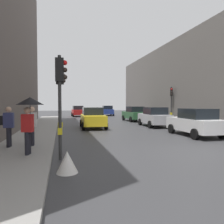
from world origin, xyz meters
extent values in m
plane|color=#38383A|center=(0.00, 0.00, 0.00)|extent=(120.00, 120.00, 0.00)
cube|color=gray|center=(-7.15, 6.00, 0.08)|extent=(2.56, 40.00, 0.16)
cylinder|color=#2D2D2D|center=(5.57, 12.05, 1.91)|extent=(0.12, 0.12, 3.83)
cube|color=black|center=(5.57, 12.05, 3.31)|extent=(0.34, 0.37, 0.84)
cube|color=yellow|center=(5.57, 12.05, 1.05)|extent=(0.25, 0.23, 0.24)
sphere|color=red|center=(5.49, 11.88, 3.57)|extent=(0.18, 0.18, 0.18)
sphere|color=#2D231E|center=(5.49, 11.88, 3.31)|extent=(0.18, 0.18, 0.18)
sphere|color=#2D231E|center=(5.49, 11.88, 3.05)|extent=(0.18, 0.18, 0.18)
cylinder|color=#2D2D2D|center=(-5.57, 0.20, 1.91)|extent=(0.12, 0.12, 3.81)
cube|color=black|center=(-5.57, 0.20, 3.29)|extent=(0.31, 0.25, 0.84)
cube|color=yellow|center=(-5.57, 0.20, 1.05)|extent=(0.17, 0.21, 0.24)
sphere|color=red|center=(-5.38, 0.19, 3.55)|extent=(0.18, 0.18, 0.18)
sphere|color=#2D231E|center=(-5.38, 0.19, 3.29)|extent=(0.18, 0.18, 0.18)
sphere|color=#2D231E|center=(-5.38, 0.19, 3.03)|extent=(0.18, 0.18, 0.18)
cylinder|color=#2D2D2D|center=(-5.57, 2.65, 1.96)|extent=(0.12, 0.12, 3.92)
cube|color=black|center=(-5.57, 2.65, 3.40)|extent=(0.37, 0.35, 0.84)
cube|color=yellow|center=(-5.57, 2.65, 1.05)|extent=(0.23, 0.25, 0.24)
sphere|color=red|center=(-5.40, 2.57, 3.66)|extent=(0.18, 0.18, 0.18)
sphere|color=#2D231E|center=(-5.40, 2.57, 3.40)|extent=(0.18, 0.18, 0.18)
sphere|color=#2D231E|center=(-5.40, 2.57, 3.14)|extent=(0.18, 0.18, 0.18)
cube|color=#2D6038|center=(3.00, 16.23, 0.72)|extent=(1.90, 4.24, 0.80)
cube|color=black|center=(3.00, 15.98, 1.44)|extent=(1.65, 2.04, 0.64)
cylinder|color=black|center=(2.07, 17.56, 0.32)|extent=(0.24, 0.65, 0.64)
cylinder|color=black|center=(3.86, 17.60, 0.32)|extent=(0.24, 0.65, 0.64)
cylinder|color=black|center=(2.13, 14.86, 0.32)|extent=(0.24, 0.65, 0.64)
cylinder|color=black|center=(3.93, 14.90, 0.32)|extent=(0.24, 0.65, 0.64)
cube|color=#BCBCC1|center=(2.73, 10.04, 0.72)|extent=(2.02, 4.29, 0.80)
cube|color=black|center=(2.72, 9.79, 1.44)|extent=(1.71, 2.08, 0.64)
cylinder|color=black|center=(1.90, 11.44, 0.32)|extent=(0.25, 0.65, 0.64)
cylinder|color=black|center=(3.70, 11.34, 0.32)|extent=(0.25, 0.65, 0.64)
cylinder|color=black|center=(1.76, 8.74, 0.32)|extent=(0.25, 0.65, 0.64)
cylinder|color=black|center=(3.56, 8.65, 0.32)|extent=(0.25, 0.65, 0.64)
cube|color=navy|center=(2.48, 29.11, 0.72)|extent=(2.12, 4.33, 0.80)
cube|color=black|center=(2.46, 28.86, 1.44)|extent=(1.75, 2.12, 0.64)
cylinder|color=black|center=(1.68, 30.53, 0.32)|extent=(0.27, 0.66, 0.64)
cylinder|color=black|center=(3.48, 30.39, 0.32)|extent=(0.27, 0.66, 0.64)
cylinder|color=black|center=(1.47, 27.83, 0.32)|extent=(0.27, 0.66, 0.64)
cylinder|color=black|center=(3.27, 27.70, 0.32)|extent=(0.27, 0.66, 0.64)
cube|color=yellow|center=(-2.92, 10.03, 0.72)|extent=(1.93, 4.25, 0.80)
cube|color=black|center=(-2.91, 10.28, 1.44)|extent=(1.66, 2.05, 0.64)
cylinder|color=black|center=(-2.06, 8.65, 0.32)|extent=(0.24, 0.65, 0.64)
cylinder|color=black|center=(-3.86, 8.71, 0.32)|extent=(0.24, 0.65, 0.64)
cylinder|color=black|center=(-1.98, 11.35, 0.32)|extent=(0.24, 0.65, 0.64)
cylinder|color=black|center=(-3.78, 11.40, 0.32)|extent=(0.24, 0.65, 0.64)
cube|color=silver|center=(2.85, 4.19, 0.72)|extent=(1.83, 4.21, 0.80)
cube|color=black|center=(2.85, 3.94, 1.44)|extent=(1.62, 2.01, 0.64)
cylinder|color=black|center=(1.96, 5.55, 0.32)|extent=(0.22, 0.64, 0.64)
cylinder|color=black|center=(3.76, 5.54, 0.32)|extent=(0.22, 0.64, 0.64)
cylinder|color=black|center=(1.94, 2.85, 0.32)|extent=(0.22, 0.64, 0.64)
cylinder|color=black|center=(3.74, 2.84, 0.32)|extent=(0.22, 0.64, 0.64)
cube|color=red|center=(-2.83, 27.43, 0.72)|extent=(1.92, 4.25, 0.80)
cube|color=black|center=(-2.84, 27.68, 1.44)|extent=(1.65, 2.04, 0.64)
cylinder|color=black|center=(-1.90, 26.10, 0.32)|extent=(0.24, 0.65, 0.64)
cylinder|color=black|center=(-3.70, 26.05, 0.32)|extent=(0.24, 0.65, 0.64)
cylinder|color=black|center=(-1.97, 28.80, 0.32)|extent=(0.24, 0.65, 0.64)
cylinder|color=black|center=(-3.77, 28.75, 0.32)|extent=(0.24, 0.65, 0.64)
cylinder|color=black|center=(-6.73, 0.71, 0.58)|extent=(0.16, 0.16, 0.85)
cylinder|color=black|center=(-6.76, 0.52, 0.58)|extent=(0.16, 0.16, 0.85)
cube|color=red|center=(-6.74, 0.61, 1.34)|extent=(0.44, 0.33, 0.66)
sphere|color=tan|center=(-6.74, 0.61, 1.81)|extent=(0.24, 0.24, 0.24)
cylinder|color=black|center=(-6.65, 0.60, 1.59)|extent=(0.02, 0.02, 0.90)
cone|color=black|center=(-6.65, 0.60, 2.16)|extent=(1.00, 1.00, 0.28)
cylinder|color=black|center=(-6.81, 2.50, 0.58)|extent=(0.16, 0.16, 0.85)
cylinder|color=black|center=(-6.81, 2.30, 0.58)|extent=(0.16, 0.16, 0.85)
cube|color=silver|center=(-6.81, 2.40, 1.34)|extent=(0.40, 0.26, 0.66)
sphere|color=tan|center=(-6.81, 2.40, 1.81)|extent=(0.24, 0.24, 0.24)
cube|color=black|center=(-7.11, 2.40, 1.34)|extent=(0.20, 0.28, 0.40)
cylinder|color=black|center=(-7.76, 2.38, 0.58)|extent=(0.16, 0.16, 0.85)
cylinder|color=black|center=(-7.77, 2.18, 0.58)|extent=(0.16, 0.16, 0.85)
cube|color=navy|center=(-7.76, 2.28, 1.34)|extent=(0.41, 0.28, 0.66)
sphere|color=tan|center=(-7.76, 2.28, 1.81)|extent=(0.24, 0.24, 0.24)
cube|color=black|center=(-8.06, 2.30, 1.34)|extent=(0.22, 0.29, 0.40)
cone|color=silver|center=(-5.36, -1.39, 0.33)|extent=(0.64, 0.64, 0.65)
camera|label=1|loc=(-5.52, -7.72, 2.05)|focal=33.81mm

